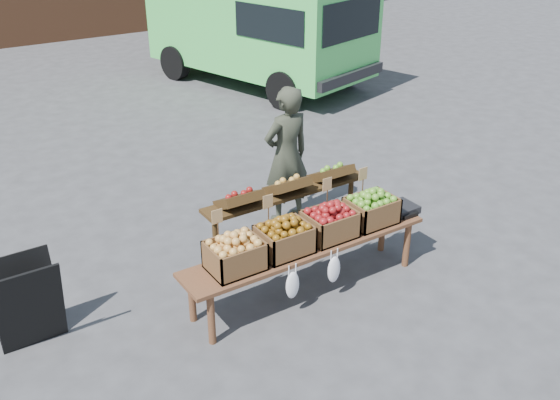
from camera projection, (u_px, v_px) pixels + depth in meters
ground at (299, 284)px, 6.61m from camera, size 80.00×80.00×0.00m
delivery_van at (258, 30)px, 12.87m from camera, size 3.54×5.40×2.23m
vendor at (287, 156)px, 7.51m from camera, size 0.64×0.43×1.73m
chalkboard_sign at (28, 303)px, 5.57m from camera, size 0.58×0.32×0.88m
back_table at (287, 214)px, 6.92m from camera, size 2.10×0.44×1.04m
display_bench at (307, 268)px, 6.37m from camera, size 2.70×0.56×0.57m
crate_golden_apples at (235, 256)px, 5.77m from camera, size 0.50×0.40×0.28m
crate_russet_pears at (284, 239)px, 6.04m from camera, size 0.50×0.40×0.28m
crate_red_apples at (330, 224)px, 6.31m from camera, size 0.50×0.40×0.28m
crate_green_apples at (371, 210)px, 6.58m from camera, size 0.50×0.40×0.28m
weighing_scale at (400, 209)px, 6.83m from camera, size 0.34×0.30×0.08m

